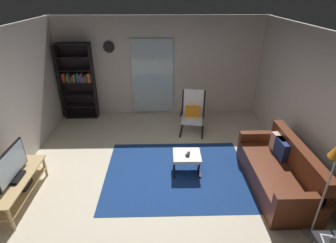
{
  "coord_description": "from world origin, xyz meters",
  "views": [
    {
      "loc": [
        0.06,
        -3.97,
        3.18
      ],
      "look_at": [
        0.17,
        0.65,
        0.82
      ],
      "focal_mm": 28.01,
      "sensor_mm": 36.0,
      "label": 1
    }
  ],
  "objects_px": {
    "leather_sofa": "(279,171)",
    "floor_lamp_by_sofa": "(336,159)",
    "bookshelf_near_tv": "(78,81)",
    "tv_stand": "(18,185)",
    "tv_remote": "(188,154)",
    "television": "(12,166)",
    "cell_phone": "(188,155)",
    "ottoman": "(187,157)",
    "lounge_armchair": "(193,111)",
    "wall_clock": "(109,47)"
  },
  "relations": [
    {
      "from": "television",
      "to": "leather_sofa",
      "type": "distance_m",
      "value": 4.44
    },
    {
      "from": "lounge_armchair",
      "to": "tv_remote",
      "type": "relative_size",
      "value": 7.1
    },
    {
      "from": "television",
      "to": "tv_remote",
      "type": "distance_m",
      "value": 2.95
    },
    {
      "from": "lounge_armchair",
      "to": "wall_clock",
      "type": "distance_m",
      "value": 2.67
    },
    {
      "from": "bookshelf_near_tv",
      "to": "cell_phone",
      "type": "relative_size",
      "value": 14.23
    },
    {
      "from": "bookshelf_near_tv",
      "to": "leather_sofa",
      "type": "xyz_separation_m",
      "value": [
        4.23,
        -2.99,
        -0.72
      ]
    },
    {
      "from": "tv_stand",
      "to": "television",
      "type": "bearing_deg",
      "value": -79.0
    },
    {
      "from": "leather_sofa",
      "to": "ottoman",
      "type": "height_order",
      "value": "leather_sofa"
    },
    {
      "from": "lounge_armchair",
      "to": "ottoman",
      "type": "xyz_separation_m",
      "value": [
        -0.28,
        -1.62,
        -0.22
      ]
    },
    {
      "from": "tv_stand",
      "to": "floor_lamp_by_sofa",
      "type": "bearing_deg",
      "value": -10.12
    },
    {
      "from": "lounge_armchair",
      "to": "ottoman",
      "type": "relative_size",
      "value": 1.93
    },
    {
      "from": "tv_stand",
      "to": "bookshelf_near_tv",
      "type": "distance_m",
      "value": 3.31
    },
    {
      "from": "ottoman",
      "to": "floor_lamp_by_sofa",
      "type": "bearing_deg",
      "value": -41.9
    },
    {
      "from": "tv_stand",
      "to": "television",
      "type": "distance_m",
      "value": 0.4
    },
    {
      "from": "television",
      "to": "bookshelf_near_tv",
      "type": "bearing_deg",
      "value": 86.7
    },
    {
      "from": "tv_stand",
      "to": "wall_clock",
      "type": "distance_m",
      "value": 3.87
    },
    {
      "from": "leather_sofa",
      "to": "cell_phone",
      "type": "distance_m",
      "value": 1.63
    },
    {
      "from": "television",
      "to": "lounge_armchair",
      "type": "bearing_deg",
      "value": 36.87
    },
    {
      "from": "wall_clock",
      "to": "tv_remote",
      "type": "bearing_deg",
      "value": -56.05
    },
    {
      "from": "lounge_armchair",
      "to": "cell_phone",
      "type": "bearing_deg",
      "value": -99.24
    },
    {
      "from": "tv_remote",
      "to": "wall_clock",
      "type": "xyz_separation_m",
      "value": [
        -1.8,
        2.68,
        1.46
      ]
    },
    {
      "from": "bookshelf_near_tv",
      "to": "floor_lamp_by_sofa",
      "type": "xyz_separation_m",
      "value": [
        4.32,
        -4.03,
        0.28
      ]
    },
    {
      "from": "tv_remote",
      "to": "leather_sofa",
      "type": "bearing_deg",
      "value": 13.68
    },
    {
      "from": "lounge_armchair",
      "to": "tv_remote",
      "type": "xyz_separation_m",
      "value": [
        -0.27,
        -1.62,
        -0.15
      ]
    },
    {
      "from": "cell_phone",
      "to": "tv_stand",
      "type": "bearing_deg",
      "value": -155.92
    },
    {
      "from": "bookshelf_near_tv",
      "to": "leather_sofa",
      "type": "relative_size",
      "value": 1.03
    },
    {
      "from": "ottoman",
      "to": "television",
      "type": "bearing_deg",
      "value": -165.89
    },
    {
      "from": "bookshelf_near_tv",
      "to": "tv_remote",
      "type": "distance_m",
      "value": 3.72
    },
    {
      "from": "television",
      "to": "leather_sofa",
      "type": "height_order",
      "value": "television"
    },
    {
      "from": "ottoman",
      "to": "floor_lamp_by_sofa",
      "type": "distance_m",
      "value": 2.46
    },
    {
      "from": "ottoman",
      "to": "tv_remote",
      "type": "xyz_separation_m",
      "value": [
        0.01,
        0.01,
        0.08
      ]
    },
    {
      "from": "bookshelf_near_tv",
      "to": "tv_remote",
      "type": "bearing_deg",
      "value": -43.44
    },
    {
      "from": "cell_phone",
      "to": "wall_clock",
      "type": "relative_size",
      "value": 0.48
    },
    {
      "from": "floor_lamp_by_sofa",
      "to": "bookshelf_near_tv",
      "type": "bearing_deg",
      "value": 136.99
    },
    {
      "from": "lounge_armchair",
      "to": "bookshelf_near_tv",
      "type": "bearing_deg",
      "value": 162.88
    },
    {
      "from": "bookshelf_near_tv",
      "to": "ottoman",
      "type": "xyz_separation_m",
      "value": [
        2.65,
        -2.53,
        -0.71
      ]
    },
    {
      "from": "lounge_armchair",
      "to": "tv_remote",
      "type": "bearing_deg",
      "value": -99.49
    },
    {
      "from": "bookshelf_near_tv",
      "to": "tv_remote",
      "type": "height_order",
      "value": "bookshelf_near_tv"
    },
    {
      "from": "tv_stand",
      "to": "wall_clock",
      "type": "xyz_separation_m",
      "value": [
        1.05,
        3.38,
        1.56
      ]
    },
    {
      "from": "floor_lamp_by_sofa",
      "to": "tv_stand",
      "type": "bearing_deg",
      "value": 169.88
    },
    {
      "from": "television",
      "to": "floor_lamp_by_sofa",
      "type": "bearing_deg",
      "value": -9.99
    },
    {
      "from": "bookshelf_near_tv",
      "to": "wall_clock",
      "type": "relative_size",
      "value": 6.87
    },
    {
      "from": "tv_stand",
      "to": "tv_remote",
      "type": "bearing_deg",
      "value": 13.98
    },
    {
      "from": "bookshelf_near_tv",
      "to": "lounge_armchair",
      "type": "distance_m",
      "value": 3.1
    },
    {
      "from": "lounge_armchair",
      "to": "ottoman",
      "type": "distance_m",
      "value": 1.66
    },
    {
      "from": "television",
      "to": "cell_phone",
      "type": "height_order",
      "value": "television"
    },
    {
      "from": "floor_lamp_by_sofa",
      "to": "wall_clock",
      "type": "relative_size",
      "value": 5.4
    },
    {
      "from": "television",
      "to": "cell_phone",
      "type": "distance_m",
      "value": 2.94
    },
    {
      "from": "tv_stand",
      "to": "floor_lamp_by_sofa",
      "type": "relative_size",
      "value": 0.86
    },
    {
      "from": "leather_sofa",
      "to": "floor_lamp_by_sofa",
      "type": "xyz_separation_m",
      "value": [
        0.09,
        -1.05,
        1.0
      ]
    }
  ]
}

